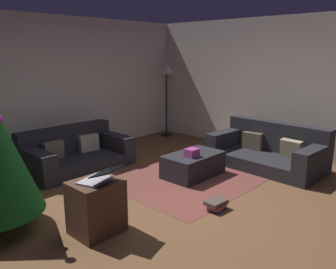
{
  "coord_description": "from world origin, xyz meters",
  "views": [
    {
      "loc": [
        -3.14,
        -2.79,
        1.94
      ],
      "look_at": [
        0.49,
        0.6,
        0.75
      ],
      "focal_mm": 36.81,
      "sensor_mm": 36.0,
      "label": 1
    }
  ],
  "objects_px": {
    "couch_right": "(269,151)",
    "ottoman": "(193,165)",
    "corner_lamp": "(166,74)",
    "tv_remote": "(194,155)",
    "side_table": "(96,207)",
    "laptop": "(99,177)",
    "gift_box": "(192,153)",
    "book_stack": "(217,205)",
    "couch_left": "(74,153)"
  },
  "relations": [
    {
      "from": "tv_remote",
      "to": "laptop",
      "type": "bearing_deg",
      "value": -160.2
    },
    {
      "from": "laptop",
      "to": "couch_left",
      "type": "bearing_deg",
      "value": 64.85
    },
    {
      "from": "gift_box",
      "to": "tv_remote",
      "type": "relative_size",
      "value": 1.19
    },
    {
      "from": "gift_box",
      "to": "side_table",
      "type": "height_order",
      "value": "side_table"
    },
    {
      "from": "couch_left",
      "to": "tv_remote",
      "type": "distance_m",
      "value": 2.09
    },
    {
      "from": "laptop",
      "to": "book_stack",
      "type": "xyz_separation_m",
      "value": [
        1.34,
        -0.59,
        -0.58
      ]
    },
    {
      "from": "couch_left",
      "to": "side_table",
      "type": "height_order",
      "value": "couch_left"
    },
    {
      "from": "side_table",
      "to": "couch_right",
      "type": "bearing_deg",
      "value": -4.82
    },
    {
      "from": "couch_left",
      "to": "laptop",
      "type": "relative_size",
      "value": 3.6
    },
    {
      "from": "tv_remote",
      "to": "laptop",
      "type": "relative_size",
      "value": 0.33
    },
    {
      "from": "couch_left",
      "to": "corner_lamp",
      "type": "xyz_separation_m",
      "value": [
        2.8,
        0.47,
        1.2
      ]
    },
    {
      "from": "couch_left",
      "to": "book_stack",
      "type": "relative_size",
      "value": 5.85
    },
    {
      "from": "couch_left",
      "to": "book_stack",
      "type": "distance_m",
      "value": 2.78
    },
    {
      "from": "laptop",
      "to": "tv_remote",
      "type": "bearing_deg",
      "value": 9.81
    },
    {
      "from": "side_table",
      "to": "book_stack",
      "type": "distance_m",
      "value": 1.52
    },
    {
      "from": "ottoman",
      "to": "corner_lamp",
      "type": "height_order",
      "value": "corner_lamp"
    },
    {
      "from": "couch_left",
      "to": "tv_remote",
      "type": "xyz_separation_m",
      "value": [
        1.02,
        -1.82,
        0.12
      ]
    },
    {
      "from": "gift_box",
      "to": "corner_lamp",
      "type": "height_order",
      "value": "corner_lamp"
    },
    {
      "from": "tv_remote",
      "to": "laptop",
      "type": "distance_m",
      "value": 2.09
    },
    {
      "from": "couch_right",
      "to": "laptop",
      "type": "bearing_deg",
      "value": 88.74
    },
    {
      "from": "couch_left",
      "to": "couch_right",
      "type": "distance_m",
      "value": 3.37
    },
    {
      "from": "couch_right",
      "to": "corner_lamp",
      "type": "bearing_deg",
      "value": -5.96
    },
    {
      "from": "couch_left",
      "to": "ottoman",
      "type": "relative_size",
      "value": 1.79
    },
    {
      "from": "ottoman",
      "to": "book_stack",
      "type": "height_order",
      "value": "ottoman"
    },
    {
      "from": "tv_remote",
      "to": "side_table",
      "type": "xyz_separation_m",
      "value": [
        -2.06,
        -0.3,
        -0.08
      ]
    },
    {
      "from": "gift_box",
      "to": "tv_remote",
      "type": "distance_m",
      "value": 0.09
    },
    {
      "from": "ottoman",
      "to": "tv_remote",
      "type": "distance_m",
      "value": 0.21
    },
    {
      "from": "couch_right",
      "to": "gift_box",
      "type": "height_order",
      "value": "couch_right"
    },
    {
      "from": "tv_remote",
      "to": "side_table",
      "type": "relative_size",
      "value": 0.27
    },
    {
      "from": "book_stack",
      "to": "corner_lamp",
      "type": "relative_size",
      "value": 0.17
    },
    {
      "from": "couch_right",
      "to": "ottoman",
      "type": "height_order",
      "value": "couch_right"
    },
    {
      "from": "couch_left",
      "to": "ottoman",
      "type": "xyz_separation_m",
      "value": [
        1.08,
        -1.75,
        -0.07
      ]
    },
    {
      "from": "tv_remote",
      "to": "side_table",
      "type": "distance_m",
      "value": 2.08
    },
    {
      "from": "couch_left",
      "to": "tv_remote",
      "type": "relative_size",
      "value": 10.87
    },
    {
      "from": "laptop",
      "to": "book_stack",
      "type": "bearing_deg",
      "value": -23.66
    },
    {
      "from": "couch_right",
      "to": "gift_box",
      "type": "distance_m",
      "value": 1.54
    },
    {
      "from": "couch_left",
      "to": "side_table",
      "type": "bearing_deg",
      "value": 64.14
    },
    {
      "from": "corner_lamp",
      "to": "side_table",
      "type": "bearing_deg",
      "value": -146.08
    },
    {
      "from": "couch_right",
      "to": "ottoman",
      "type": "distance_m",
      "value": 1.44
    },
    {
      "from": "side_table",
      "to": "book_stack",
      "type": "height_order",
      "value": "side_table"
    },
    {
      "from": "couch_right",
      "to": "couch_left",
      "type": "bearing_deg",
      "value": 47.26
    },
    {
      "from": "gift_box",
      "to": "tv_remote",
      "type": "xyz_separation_m",
      "value": [
        0.07,
        0.01,
        -0.05
      ]
    },
    {
      "from": "couch_right",
      "to": "ottoman",
      "type": "xyz_separation_m",
      "value": [
        -1.29,
        0.65,
        -0.09
      ]
    },
    {
      "from": "ottoman",
      "to": "laptop",
      "type": "bearing_deg",
      "value": -168.73
    },
    {
      "from": "side_table",
      "to": "laptop",
      "type": "bearing_deg",
      "value": -72.79
    },
    {
      "from": "laptop",
      "to": "corner_lamp",
      "type": "bearing_deg",
      "value": 34.63
    },
    {
      "from": "corner_lamp",
      "to": "laptop",
      "type": "bearing_deg",
      "value": -145.37
    },
    {
      "from": "couch_right",
      "to": "side_table",
      "type": "height_order",
      "value": "couch_right"
    },
    {
      "from": "corner_lamp",
      "to": "ottoman",
      "type": "bearing_deg",
      "value": -127.75
    },
    {
      "from": "ottoman",
      "to": "side_table",
      "type": "height_order",
      "value": "side_table"
    }
  ]
}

